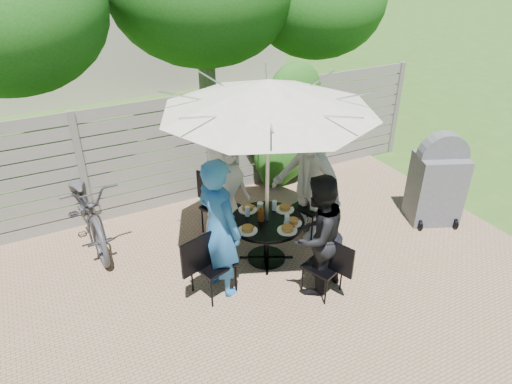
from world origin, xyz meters
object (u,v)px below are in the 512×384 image
chair_front (323,276)px  glass_back (247,211)px  person_left (219,229)px  plate_right (285,208)px  person_back (225,188)px  person_front (317,236)px  syrup_jug (261,215)px  plate_back (248,209)px  chair_back (220,216)px  umbrella (269,95)px  plate_extra (293,222)px  coffee_cup (260,207)px  bicycle (87,206)px  plate_left (247,229)px  glass_right (274,205)px  chair_left (213,275)px  person_right (307,179)px  patio_table (267,232)px  bbq_grill (437,182)px  plate_front (287,229)px  chair_right (311,216)px  glass_front (287,220)px

chair_front → glass_back: size_ratio=5.95×
person_left → plate_right: person_left is taller
person_back → glass_back: 0.59m
person_front → plate_right: person_front is taller
person_back → syrup_jug: person_back is taller
plate_back → plate_right: bearing=-26.8°
chair_back → umbrella: bearing=-6.0°
plate_extra → coffee_cup: size_ratio=2.00×
plate_extra → bicycle: 2.98m
chair_front → bicycle: bicycle is taller
person_front → plate_left: (-0.60, 0.68, -0.12)m
syrup_jug → glass_right: bearing=28.0°
glass_right → chair_left: bearing=-156.9°
chair_left → person_right: (1.71, 0.56, 0.67)m
patio_table → person_right: (0.79, 0.26, 0.50)m
chair_left → person_right: bearing=1.4°
glass_back → chair_left: bearing=-145.0°
person_front → bicycle: person_front is taller
glass_right → person_back: bearing=127.9°
chair_left → person_left: size_ratio=0.51×
plate_left → bicycle: (-1.71, 1.74, -0.12)m
plate_back → coffee_cup: 0.18m
patio_table → umbrella: umbrella is taller
plate_right → glass_back: glass_back is taller
chair_left → coffee_cup: size_ratio=7.78×
plate_back → bicycle: size_ratio=0.12×
chair_back → bbq_grill: 3.34m
person_back → plate_front: person_back is taller
chair_right → plate_extra: bearing=20.7°
chair_left → plate_front: size_ratio=3.59×
patio_table → plate_right: bearing=18.2°
plate_extra → chair_back: bearing=116.4°
person_right → chair_front: bearing=-40.7°
bicycle → glass_back: bearing=-40.4°
patio_table → syrup_jug: (-0.07, 0.03, 0.28)m
person_back → person_front: bearing=-90.0°
person_front → plate_right: (0.08, 0.90, -0.12)m
person_right → bbq_grill: (2.00, -0.55, -0.28)m
chair_right → plate_back: size_ratio=3.48×
umbrella → person_back: 1.75m
chair_back → person_back: size_ratio=0.57×
person_back → glass_right: size_ratio=11.53×
umbrella → chair_right: umbrella is taller
plate_front → coffee_cup: 0.59m
patio_table → glass_front: bearing=-49.8°
glass_back → bicycle: size_ratio=0.07×
umbrella → glass_right: umbrella is taller
chair_right → bicycle: 3.27m
plate_back → plate_left: bearing=-116.8°
person_front → plate_left: 0.91m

